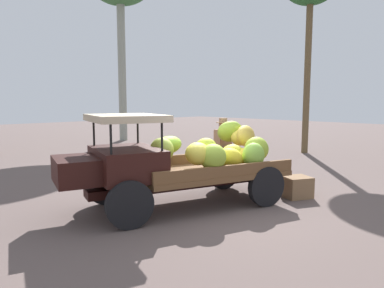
% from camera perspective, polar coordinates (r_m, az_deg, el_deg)
% --- Properties ---
extents(ground_plane, '(60.00, 60.00, 0.00)m').
position_cam_1_polar(ground_plane, '(7.19, 1.37, -9.97)').
color(ground_plane, '#62514D').
extents(truck, '(4.66, 2.74, 1.84)m').
position_cam_1_polar(truck, '(6.96, -2.22, -2.68)').
color(truck, black).
rests_on(truck, ground).
extents(farmer, '(0.52, 0.48, 1.67)m').
position_cam_1_polar(farmer, '(8.89, 4.99, -0.48)').
color(farmer, '#BFB1A4').
rests_on(farmer, ground).
extents(wooden_crate, '(0.71, 0.69, 0.46)m').
position_cam_1_polar(wooden_crate, '(8.12, 16.44, -6.62)').
color(wooden_crate, '#846243').
rests_on(wooden_crate, ground).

